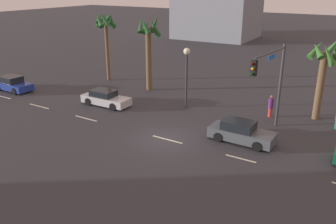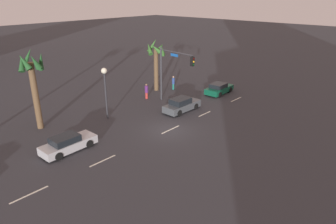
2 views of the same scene
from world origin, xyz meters
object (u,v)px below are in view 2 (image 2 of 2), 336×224
traffic_signal (172,67)px  palm_tree_2 (156,57)px  car_3 (219,89)px  palm_tree_0 (33,77)px  car_1 (68,144)px  streetlamp (105,83)px  pedestrian_1 (146,91)px  pedestrian_0 (173,82)px  car_2 (182,105)px

traffic_signal → palm_tree_2: (2.47, 4.82, 0.14)m
car_3 → palm_tree_0: bearing=162.3°
car_1 → car_3: (20.53, -0.50, -0.01)m
streetlamp → pedestrian_1: bearing=12.2°
pedestrian_0 → pedestrian_1: (-4.89, -0.12, 0.01)m
car_2 → car_3: car_2 is taller
pedestrian_1 → palm_tree_0: size_ratio=0.25×
car_3 → streetlamp: size_ratio=0.83×
streetlamp → palm_tree_2: (10.04, 3.02, 0.64)m
traffic_signal → pedestrian_0: bearing=39.3°
palm_tree_0 → streetlamp: bearing=-25.4°
car_1 → traffic_signal: 14.33m
pedestrian_1 → car_3: bearing=-34.8°
pedestrian_1 → palm_tree_2: (3.20, 1.54, 3.36)m
car_2 → palm_tree_0: 14.56m
car_1 → palm_tree_0: bearing=84.0°
pedestrian_1 → pedestrian_0: bearing=1.4°
car_2 → streetlamp: 8.30m
streetlamp → palm_tree_0: size_ratio=0.70×
palm_tree_0 → car_1: bearing=-96.0°
pedestrian_1 → streetlamp: bearing=-167.8°
pedestrian_0 → palm_tree_0: bearing=176.5°
pedestrian_1 → traffic_signal: bearing=-77.3°
pedestrian_1 → palm_tree_0: bearing=174.5°
traffic_signal → pedestrian_1: bearing=102.7°
pedestrian_1 → palm_tree_0: 13.11m
car_3 → pedestrian_0: 5.90m
car_2 → traffic_signal: bearing=66.2°
traffic_signal → car_1: bearing=-174.2°
car_2 → pedestrian_0: size_ratio=2.50×
car_1 → palm_tree_2: 17.81m
car_3 → palm_tree_0: 21.33m
car_1 → car_2: (12.76, -0.97, 0.04)m
streetlamp → car_1: bearing=-152.8°
car_3 → pedestrian_0: bearing=115.9°
car_1 → palm_tree_2: (16.28, 6.22, 3.68)m
car_1 → pedestrian_0: size_ratio=2.53×
car_2 → palm_tree_0: size_ratio=0.60×
car_1 → traffic_signal: size_ratio=0.73×
car_3 → pedestrian_1: bearing=145.2°
car_1 → pedestrian_0: (17.96, 4.80, 0.31)m
car_2 → pedestrian_1: size_ratio=2.43×
car_3 → pedestrian_0: pedestrian_0 is taller
car_3 → palm_tree_2: size_ratio=0.65×
car_3 → streetlamp: streetlamp is taller
car_3 → traffic_signal: traffic_signal is taller
pedestrian_1 → palm_tree_2: palm_tree_2 is taller
streetlamp → palm_tree_2: size_ratio=0.79×
car_3 → pedestrian_1: 9.09m
car_2 → streetlamp: size_ratio=0.86×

